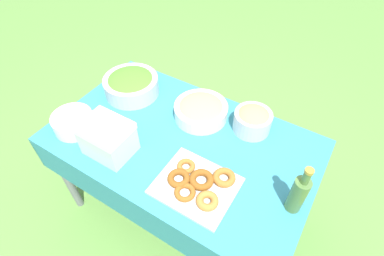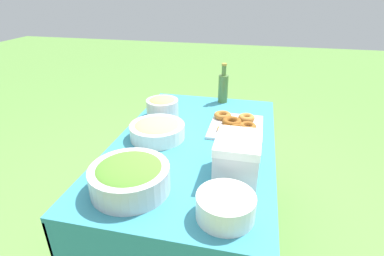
{
  "view_description": "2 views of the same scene",
  "coord_description": "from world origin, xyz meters",
  "px_view_note": "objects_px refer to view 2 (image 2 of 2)",
  "views": [
    {
      "loc": [
        0.61,
        -0.88,
        1.97
      ],
      "look_at": [
        0.03,
        0.05,
        0.81
      ],
      "focal_mm": 28.0,
      "sensor_mm": 36.0,
      "label": 1
    },
    {
      "loc": [
        -1.43,
        -0.31,
        1.53
      ],
      "look_at": [
        -0.08,
        -0.0,
        0.86
      ],
      "focal_mm": 28.0,
      "sensor_mm": 36.0,
      "label": 2
    }
  ],
  "objects_px": {
    "plate_stack": "(226,206)",
    "salad_bowl": "(130,176)",
    "donut_platter": "(236,124)",
    "pasta_bowl": "(157,129)",
    "cooler_box": "(237,157)",
    "olive_oil_bottle": "(223,87)",
    "bread_bowl": "(162,106)"
  },
  "relations": [
    {
      "from": "plate_stack",
      "to": "olive_oil_bottle",
      "type": "bearing_deg",
      "value": 7.95
    },
    {
      "from": "salad_bowl",
      "to": "olive_oil_bottle",
      "type": "bearing_deg",
      "value": -12.2
    },
    {
      "from": "pasta_bowl",
      "to": "plate_stack",
      "type": "relative_size",
      "value": 1.39
    },
    {
      "from": "donut_platter",
      "to": "olive_oil_bottle",
      "type": "xyz_separation_m",
      "value": [
        0.42,
        0.13,
        0.09
      ]
    },
    {
      "from": "salad_bowl",
      "to": "olive_oil_bottle",
      "type": "distance_m",
      "value": 1.15
    },
    {
      "from": "plate_stack",
      "to": "cooler_box",
      "type": "bearing_deg",
      "value": -3.0
    },
    {
      "from": "bread_bowl",
      "to": "cooler_box",
      "type": "height_order",
      "value": "cooler_box"
    },
    {
      "from": "donut_platter",
      "to": "olive_oil_bottle",
      "type": "height_order",
      "value": "olive_oil_bottle"
    },
    {
      "from": "donut_platter",
      "to": "cooler_box",
      "type": "height_order",
      "value": "cooler_box"
    },
    {
      "from": "pasta_bowl",
      "to": "bread_bowl",
      "type": "height_order",
      "value": "bread_bowl"
    },
    {
      "from": "plate_stack",
      "to": "bread_bowl",
      "type": "bearing_deg",
      "value": 31.45
    },
    {
      "from": "plate_stack",
      "to": "salad_bowl",
      "type": "bearing_deg",
      "value": 79.69
    },
    {
      "from": "donut_platter",
      "to": "cooler_box",
      "type": "bearing_deg",
      "value": -174.47
    },
    {
      "from": "salad_bowl",
      "to": "pasta_bowl",
      "type": "xyz_separation_m",
      "value": [
        0.48,
        0.04,
        -0.02
      ]
    },
    {
      "from": "salad_bowl",
      "to": "olive_oil_bottle",
      "type": "relative_size",
      "value": 1.18
    },
    {
      "from": "salad_bowl",
      "to": "cooler_box",
      "type": "relative_size",
      "value": 1.39
    },
    {
      "from": "plate_stack",
      "to": "olive_oil_bottle",
      "type": "relative_size",
      "value": 0.78
    },
    {
      "from": "pasta_bowl",
      "to": "plate_stack",
      "type": "distance_m",
      "value": 0.71
    },
    {
      "from": "donut_platter",
      "to": "bread_bowl",
      "type": "bearing_deg",
      "value": 82.73
    },
    {
      "from": "salad_bowl",
      "to": "pasta_bowl",
      "type": "relative_size",
      "value": 1.09
    },
    {
      "from": "pasta_bowl",
      "to": "cooler_box",
      "type": "bearing_deg",
      "value": -120.07
    },
    {
      "from": "pasta_bowl",
      "to": "donut_platter",
      "type": "bearing_deg",
      "value": -61.28
    },
    {
      "from": "donut_platter",
      "to": "cooler_box",
      "type": "distance_m",
      "value": 0.51
    },
    {
      "from": "donut_platter",
      "to": "salad_bowl",
      "type": "bearing_deg",
      "value": 151.91
    },
    {
      "from": "plate_stack",
      "to": "bread_bowl",
      "type": "xyz_separation_m",
      "value": [
        0.84,
        0.52,
        0.02
      ]
    },
    {
      "from": "olive_oil_bottle",
      "to": "bread_bowl",
      "type": "distance_m",
      "value": 0.5
    },
    {
      "from": "salad_bowl",
      "to": "olive_oil_bottle",
      "type": "height_order",
      "value": "olive_oil_bottle"
    },
    {
      "from": "bread_bowl",
      "to": "cooler_box",
      "type": "xyz_separation_m",
      "value": [
        -0.56,
        -0.53,
        0.02
      ]
    },
    {
      "from": "plate_stack",
      "to": "cooler_box",
      "type": "xyz_separation_m",
      "value": [
        0.28,
        -0.01,
        0.05
      ]
    },
    {
      "from": "donut_platter",
      "to": "pasta_bowl",
      "type": "bearing_deg",
      "value": 118.72
    },
    {
      "from": "olive_oil_bottle",
      "to": "pasta_bowl",
      "type": "bearing_deg",
      "value": 156.24
    },
    {
      "from": "cooler_box",
      "to": "bread_bowl",
      "type": "bearing_deg",
      "value": 43.34
    }
  ]
}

